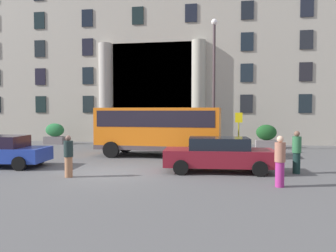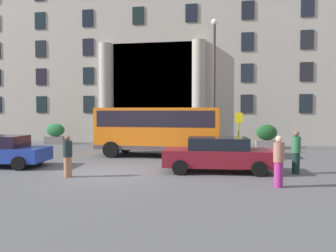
{
  "view_description": "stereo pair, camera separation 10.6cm",
  "coord_description": "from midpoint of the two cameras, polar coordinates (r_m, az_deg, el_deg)",
  "views": [
    {
      "loc": [
        4.78,
        -13.18,
        2.61
      ],
      "look_at": [
        1.33,
        6.99,
        1.65
      ],
      "focal_mm": 35.74,
      "sensor_mm": 36.0,
      "label": 1
    },
    {
      "loc": [
        4.88,
        -13.16,
        2.61
      ],
      "look_at": [
        1.33,
        6.99,
        1.65
      ],
      "focal_mm": 35.74,
      "sensor_mm": 36.0,
      "label": 2
    }
  ],
  "objects": [
    {
      "name": "pedestrian_woman_dark_dress",
      "position": [
        12.02,
        18.6,
        -5.71
      ],
      "size": [
        0.36,
        0.36,
        1.75
      ],
      "rotation": [
        0.0,
        0.0,
        5.74
      ],
      "color": "#962671",
      "rests_on": "ground_plane"
    },
    {
      "name": "hedge_planter_far_east",
      "position": [
        27.38,
        -18.54,
        -1.3
      ],
      "size": [
        1.58,
        0.73,
        1.61
      ],
      "color": "slate",
      "rests_on": "ground_plane"
    },
    {
      "name": "hedge_planter_entrance_right",
      "position": [
        24.18,
        16.59,
        -1.76
      ],
      "size": [
        1.45,
        0.84,
        1.63
      ],
      "color": "slate",
      "rests_on": "ground_plane"
    },
    {
      "name": "hedge_planter_entrance_left",
      "position": [
        24.49,
        -4.3,
        -1.56
      ],
      "size": [
        1.9,
        0.71,
        1.67
      ],
      "color": "slate",
      "rests_on": "ground_plane"
    },
    {
      "name": "motorcycle_near_kerb",
      "position": [
        16.71,
        4.97,
        -4.74
      ],
      "size": [
        1.93,
        0.55,
        0.89
      ],
      "rotation": [
        0.0,
        0.0,
        -0.08
      ],
      "color": "black",
      "rests_on": "ground_plane"
    },
    {
      "name": "pedestrian_man_crossing",
      "position": [
        14.76,
        21.19,
        -4.18
      ],
      "size": [
        0.36,
        0.36,
        1.77
      ],
      "rotation": [
        0.0,
        0.0,
        3.44
      ],
      "color": "black",
      "rests_on": "ground_plane"
    },
    {
      "name": "lamppost_plaza_centre",
      "position": [
        22.08,
        8.01,
        8.57
      ],
      "size": [
        0.4,
        0.4,
        8.49
      ],
      "color": "#3D3034",
      "rests_on": "ground_plane"
    },
    {
      "name": "pedestrian_child_trailing",
      "position": [
        13.66,
        -16.53,
        -4.95
      ],
      "size": [
        0.36,
        0.36,
        1.64
      ],
      "rotation": [
        0.0,
        0.0,
        1.79
      ],
      "color": "#966445",
      "rests_on": "ground_plane"
    },
    {
      "name": "orange_minibus",
      "position": [
        19.07,
        -1.39,
        -0.21
      ],
      "size": [
        6.97,
        2.91,
        2.76
      ],
      "rotation": [
        0.0,
        0.0,
        -0.03
      ],
      "color": "orange",
      "rests_on": "ground_plane"
    },
    {
      "name": "hedge_planter_east",
      "position": [
        24.0,
        5.48,
        -1.97
      ],
      "size": [
        1.51,
        0.95,
        1.4
      ],
      "color": "slate",
      "rests_on": "ground_plane"
    },
    {
      "name": "bus_stop_sign",
      "position": [
        20.59,
        12.11,
        -0.36
      ],
      "size": [
        0.44,
        0.08,
        2.48
      ],
      "color": "#9B9818",
      "rests_on": "ground_plane"
    },
    {
      "name": "ground_plane",
      "position": [
        14.28,
        -10.08,
        -8.14
      ],
      "size": [
        80.0,
        64.0,
        0.12
      ],
      "primitive_type": "cube",
      "color": "#515051"
    },
    {
      "name": "office_building_facade",
      "position": [
        31.34,
        1.03,
        10.89
      ],
      "size": [
        37.22,
        9.79,
        14.19
      ],
      "color": "#9F988B",
      "rests_on": "ground_plane"
    },
    {
      "name": "parked_compact_extra",
      "position": [
        14.33,
        8.73,
        -4.8
      ],
      "size": [
        4.7,
        2.17,
        1.46
      ],
      "rotation": [
        0.0,
        0.0,
        0.07
      ],
      "color": "maroon",
      "rests_on": "ground_plane"
    },
    {
      "name": "motorcycle_far_end",
      "position": [
        20.37,
        -26.13,
        -3.67
      ],
      "size": [
        1.92,
        0.79,
        0.89
      ],
      "rotation": [
        0.0,
        0.0,
        0.3
      ],
      "color": "black",
      "rests_on": "ground_plane"
    }
  ]
}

